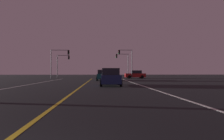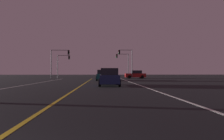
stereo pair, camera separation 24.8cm
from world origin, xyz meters
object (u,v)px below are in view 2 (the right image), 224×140
object	(u,v)px
car_ahead_far	(103,75)
traffic_light_far_left	(64,61)
car_lead_same_lane	(109,77)
traffic_light_far_right	(122,60)
traffic_light_near_left	(60,57)
car_crossing_side	(135,75)
traffic_light_near_right	(126,57)

from	to	relation	value
car_ahead_far	traffic_light_far_left	distance (m)	17.25
car_lead_same_lane	traffic_light_far_right	world-z (taller)	traffic_light_far_right
traffic_light_near_left	traffic_light_far_right	size ratio (longest dim) A/B	1.04
car_ahead_far	traffic_light_far_right	size ratio (longest dim) A/B	0.76
car_ahead_far	traffic_light_far_left	bearing A→B (deg)	32.08
car_lead_same_lane	car_ahead_far	bearing A→B (deg)	3.03
traffic_light_far_right	traffic_light_near_left	bearing A→B (deg)	22.30
traffic_light_near_left	car_crossing_side	bearing A→B (deg)	3.93
traffic_light_far_left	car_crossing_side	bearing A→B (deg)	-15.36
car_lead_same_lane	traffic_light_far_left	xyz separation A→B (m)	(-9.62, 25.86, 3.10)
car_crossing_side	traffic_light_near_left	xyz separation A→B (m)	(-15.72, -1.08, 3.55)
traffic_light_near_right	traffic_light_near_left	world-z (taller)	traffic_light_near_right
car_crossing_side	traffic_light_far_right	bearing A→B (deg)	-62.40
traffic_light_far_right	traffic_light_far_left	bearing A→B (deg)	-0.00
traffic_light_near_right	traffic_light_far_left	distance (m)	14.90
car_crossing_side	traffic_light_near_right	bearing A→B (deg)	25.71
car_crossing_side	traffic_light_near_left	size ratio (longest dim) A/B	0.73
car_ahead_far	car_lead_same_lane	xyz separation A→B (m)	(0.61, -11.48, 0.00)
traffic_light_near_right	traffic_light_far_left	xyz separation A→B (m)	(-13.84, 5.50, -0.47)
car_ahead_far	traffic_light_far_left	world-z (taller)	traffic_light_far_left
car_crossing_side	traffic_light_far_left	xyz separation A→B (m)	(-16.08, 4.42, 3.10)
car_lead_same_lane	traffic_light_far_left	size ratio (longest dim) A/B	0.82
car_lead_same_lane	traffic_light_far_left	world-z (taller)	traffic_light_far_left
car_crossing_side	traffic_light_near_left	distance (m)	16.15
traffic_light_near_right	car_crossing_side	bearing A→B (deg)	-154.29
traffic_light_far_right	car_ahead_far	bearing A→B (deg)	71.68
traffic_light_far_right	car_lead_same_lane	bearing A→B (deg)	80.88
car_lead_same_lane	traffic_light_near_right	size ratio (longest dim) A/B	0.72
car_lead_same_lane	traffic_light_far_left	distance (m)	27.77
traffic_light_near_left	traffic_light_far_left	distance (m)	5.53
traffic_light_near_right	traffic_light_far_right	distance (m)	5.50
car_crossing_side	traffic_light_near_right	distance (m)	4.35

